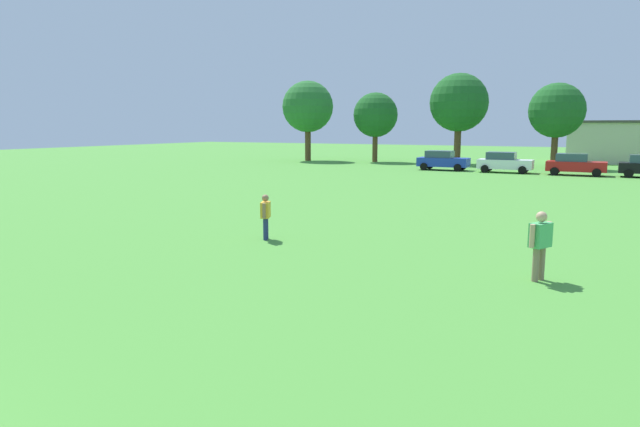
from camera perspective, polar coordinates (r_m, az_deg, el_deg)
ground_plane at (r=32.44m, az=12.67°, el=2.11°), size 160.00×160.00×0.00m
adult_bystander at (r=14.48m, az=21.78°, el=-2.54°), size 0.53×0.75×1.72m
bystander_near_trees at (r=18.49m, az=-5.65°, el=0.06°), size 0.45×0.67×1.52m
parked_car_blue_0 at (r=49.27m, az=12.53°, el=5.39°), size 4.30×2.02×1.68m
parked_car_white_1 at (r=47.98m, az=18.49°, el=5.05°), size 4.30×2.02×1.68m
parked_car_red_2 at (r=47.30m, az=24.84°, el=4.64°), size 4.30×2.02×1.68m
tree_far_left at (r=61.66m, az=-1.27°, el=10.95°), size 5.59×5.59×8.71m
tree_left at (r=59.71m, az=5.75°, el=10.07°), size 4.70×4.70×7.33m
tree_center_left at (r=57.88m, az=14.16°, el=11.02°), size 5.79×5.79×9.02m
tree_center_right at (r=54.72m, az=23.25°, el=9.73°), size 4.90×4.90×7.64m
house_left at (r=66.25m, az=30.10°, el=6.42°), size 13.92×8.42×4.36m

